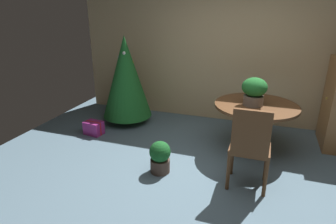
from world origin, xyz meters
The scene contains 8 objects.
ground_plane centered at (0.00, 0.00, 0.00)m, with size 6.60×6.60×0.00m, color slate.
back_wall_panel centered at (0.00, 2.20, 1.30)m, with size 6.00×0.10×2.60m, color tan.
round_dining_table centered at (0.37, 1.04, 0.52)m, with size 1.17×1.17×0.72m.
flower_vase centered at (0.32, 0.99, 0.94)m, with size 0.35×0.35×0.39m.
wooden_chair_near centered at (0.37, 0.04, 0.57)m, with size 0.45×0.39×1.01m.
holiday_tree centered at (-1.87, 1.45, 0.85)m, with size 0.88×0.88×1.57m.
gift_box_purple centered at (-2.17, 0.77, 0.11)m, with size 0.32×0.25×0.22m.
potted_plant centered at (-0.71, 0.04, 0.22)m, with size 0.27×0.27×0.43m.
Camera 1 is at (0.45, -2.99, 2.03)m, focal length 30.79 mm.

